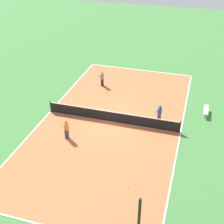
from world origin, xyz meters
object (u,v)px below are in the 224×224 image
player_center_orange (66,128)px  player_baseline_gray (102,78)px  tennis_ball_left_sideline (106,169)px  tennis_ball_right_alley (128,186)px  tennis_ball_far_baseline (108,74)px  tennis_ball_midcourt (86,81)px  bench (206,110)px  player_near_blue (159,112)px  tennis_net (112,116)px

player_center_orange → player_baseline_gray: bearing=-92.3°
tennis_ball_left_sideline → tennis_ball_right_alley: same height
player_baseline_gray → tennis_ball_far_baseline: (0.23, -2.70, -0.79)m
tennis_ball_midcourt → tennis_ball_left_sideline: bearing=116.2°
player_baseline_gray → bench: bearing=76.9°
bench → player_near_blue: player_near_blue is taller
player_baseline_gray → tennis_ball_left_sideline: size_ratio=21.39×
bench → tennis_ball_far_baseline: (9.85, -5.19, -0.33)m
tennis_ball_midcourt → player_baseline_gray: bearing=168.9°
bench → player_baseline_gray: 9.95m
player_center_orange → tennis_ball_midcourt: size_ratio=22.09×
tennis_net → player_baseline_gray: size_ratio=7.22×
player_near_blue → tennis_ball_midcourt: player_near_blue is taller
player_center_orange → player_baseline_gray: size_ratio=1.03×
tennis_ball_left_sideline → tennis_net: bearing=-77.3°
bench → player_center_orange: 11.32m
tennis_ball_far_baseline → player_near_blue: bearing=131.2°
player_baseline_gray → tennis_ball_far_baseline: 2.82m
tennis_net → player_near_blue: bearing=-162.0°
tennis_ball_midcourt → tennis_ball_far_baseline: 2.80m
bench → tennis_ball_far_baseline: 11.14m
player_near_blue → tennis_ball_midcourt: 9.36m
tennis_ball_left_sideline → tennis_ball_right_alley: size_ratio=1.00×
bench → tennis_ball_midcourt: 11.72m
tennis_ball_far_baseline → tennis_ball_midcourt: bearing=57.2°
player_center_orange → player_near_blue: bearing=-149.0°
player_center_orange → tennis_ball_midcourt: player_center_orange is taller
player_baseline_gray → player_near_blue: bearing=54.7°
bench → player_near_blue: size_ratio=1.11×
tennis_net → player_near_blue: 3.67m
tennis_ball_midcourt → tennis_ball_far_baseline: size_ratio=1.00×
tennis_ball_left_sideline → player_center_orange: bearing=-32.8°
tennis_net → bench: bearing=-155.0°
bench → player_center_orange: bearing=-56.6°
player_center_orange → tennis_net: bearing=-133.5°
tennis_ball_left_sideline → tennis_ball_far_baseline: (4.12, -13.80, 0.00)m
player_baseline_gray → tennis_ball_right_alley: size_ratio=21.39×
player_near_blue → tennis_ball_far_baseline: 9.73m
tennis_ball_right_alley → tennis_ball_midcourt: same height
player_near_blue → player_center_orange: player_center_orange is taller
tennis_ball_right_alley → tennis_ball_far_baseline: size_ratio=1.00×
tennis_net → player_near_blue: size_ratio=7.44×
player_near_blue → tennis_ball_midcourt: size_ratio=20.74×
player_baseline_gray → tennis_ball_right_alley: (-5.58, 12.17, -0.79)m
player_baseline_gray → tennis_ball_right_alley: bearing=26.1°
player_center_orange → tennis_ball_far_baseline: bearing=-91.4°
player_near_blue → tennis_ball_midcourt: bearing=-104.9°
tennis_ball_left_sideline → tennis_ball_right_alley: bearing=147.8°
player_center_orange → player_baseline_gray: player_center_orange is taller
player_baseline_gray → tennis_ball_midcourt: (1.75, -0.34, -0.79)m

